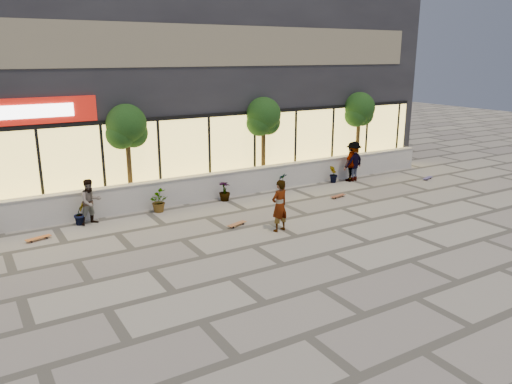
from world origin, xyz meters
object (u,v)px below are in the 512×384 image
tree_east (359,111)px  skater_right_near (351,163)px  skater_center (280,206)px  skateboard_right_near (338,196)px  skateboard_right_far (428,178)px  skateboard_left (38,238)px  skater_left (91,202)px  tree_midwest (127,129)px  skateboard_center (237,224)px  tree_mideast (263,119)px  skater_right_far (353,161)px

tree_east → skater_right_near: bearing=-138.9°
skater_center → skateboard_right_near: size_ratio=2.23×
skateboard_right_far → tree_east: bearing=100.9°
skateboard_left → skateboard_right_near: (11.28, -1.12, -0.00)m
skater_left → skateboard_right_near: 9.64m
skater_left → skateboard_right_near: skater_left is taller
tree_midwest → skateboard_right_near: bearing=-23.2°
tree_east → skater_right_near: size_ratio=2.36×
skateboard_right_near → skateboard_center: bearing=-179.5°
tree_mideast → skateboard_left: 10.34m
tree_mideast → skater_right_near: 4.66m
skateboard_right_far → skater_left: bearing=155.4°
tree_mideast → skater_right_far: tree_mideast is taller
skateboard_center → skateboard_right_far: skateboard_center is taller
tree_midwest → skateboard_right_far: 13.86m
skater_left → skateboard_center: bearing=-48.2°
tree_east → skater_right_near: tree_east is taller
tree_midwest → skateboard_right_near: (7.59, -3.26, -2.91)m
tree_midwest → skateboard_center: size_ratio=4.79×
tree_midwest → tree_east: bearing=0.0°
skater_right_near → skateboard_left: size_ratio=2.06×
skater_right_far → skater_left: bearing=-12.9°
tree_east → skater_center: (-8.19, -5.34, -2.11)m
skater_right_near → skateboard_right_far: (3.31, -1.64, -0.76)m
tree_east → skateboard_left: tree_east is taller
tree_mideast → tree_east: size_ratio=1.00×
tree_east → skater_center: tree_east is taller
tree_east → skateboard_right_far: tree_east is taller
skater_left → skater_right_near: (11.73, 0.00, 0.04)m
skater_center → skateboard_left: (-7.00, 3.20, -0.80)m
skater_left → skateboard_center: skater_left is taller
skateboard_center → skateboard_right_near: size_ratio=1.04×
skater_center → skateboard_center: (-0.98, 1.14, -0.80)m
skater_right_far → skateboard_right_far: size_ratio=2.41×
skater_right_near → skater_right_far: size_ratio=0.91×
tree_east → skateboard_left: (-15.19, -2.14, -2.91)m
skater_left → skateboard_right_far: size_ratio=2.09×
skater_left → skateboard_left: (-1.85, -0.74, -0.72)m
skateboard_center → skateboard_right_near: (5.26, 0.94, -0.00)m
tree_east → skater_center: 10.00m
tree_east → skater_right_near: (-1.61, -1.40, -2.15)m
tree_midwest → skater_center: size_ratio=2.24×
tree_midwest → skateboard_center: (2.33, -4.20, -2.91)m
tree_east → skateboard_center: 10.49m
tree_east → skateboard_right_far: bearing=-60.7°
skateboard_center → skater_center: bearing=-68.2°
skater_left → skateboard_right_near: size_ratio=2.02×
skater_center → skateboard_right_far: bearing=-177.4°
skater_right_far → skateboard_left: skater_right_far is taller
skater_left → skateboard_center: size_ratio=1.95×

